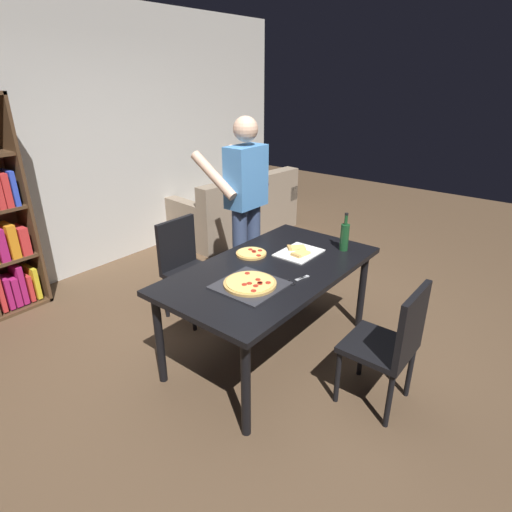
{
  "coord_description": "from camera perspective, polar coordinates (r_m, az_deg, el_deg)",
  "views": [
    {
      "loc": [
        -2.28,
        -1.68,
        2.08
      ],
      "look_at": [
        0.0,
        0.15,
        0.8
      ],
      "focal_mm": 29.35,
      "sensor_mm": 36.0,
      "label": 1
    }
  ],
  "objects": [
    {
      "name": "kitchen_scissors",
      "position": [
        2.92,
        5.28,
        -3.37
      ],
      "size": [
        0.2,
        0.1,
        0.01
      ],
      "color": "silver",
      "rests_on": "dining_table"
    },
    {
      "name": "wine_bottle",
      "position": [
        3.46,
        11.98,
        2.64
      ],
      "size": [
        0.07,
        0.07,
        0.32
      ],
      "color": "#194723",
      "rests_on": "dining_table"
    },
    {
      "name": "pizza_slices_on_towel",
      "position": [
        3.38,
        5.81,
        0.54
      ],
      "size": [
        0.36,
        0.28,
        0.03
      ],
      "color": "white",
      "rests_on": "dining_table"
    },
    {
      "name": "chair_far_side",
      "position": [
        3.83,
        -9.57,
        -0.9
      ],
      "size": [
        0.42,
        0.42,
        0.9
      ],
      "color": "black",
      "rests_on": "ground_plane"
    },
    {
      "name": "couch",
      "position": [
        5.83,
        -2.47,
        5.88
      ],
      "size": [
        1.77,
        1.0,
        0.85
      ],
      "color": "gray",
      "rests_on": "ground_plane"
    },
    {
      "name": "ground_plane",
      "position": [
        3.51,
        1.96,
        -12.67
      ],
      "size": [
        12.0,
        12.0,
        0.0
      ],
      "primitive_type": "plane",
      "color": "brown"
    },
    {
      "name": "back_wall",
      "position": [
        4.9,
        -23.72,
        13.75
      ],
      "size": [
        6.4,
        0.1,
        2.8
      ],
      "primitive_type": "cube",
      "color": "silver",
      "rests_on": "ground_plane"
    },
    {
      "name": "second_pizza_plain",
      "position": [
        3.34,
        -0.65,
        0.37
      ],
      "size": [
        0.24,
        0.24,
        0.03
      ],
      "color": "tan",
      "rests_on": "dining_table"
    },
    {
      "name": "chair_near_camera",
      "position": [
        2.86,
        18.06,
        -10.95
      ],
      "size": [
        0.42,
        0.42,
        0.9
      ],
      "color": "black",
      "rests_on": "ground_plane"
    },
    {
      "name": "pepperoni_pizza_on_tray",
      "position": [
        2.85,
        -0.82,
        -3.83
      ],
      "size": [
        0.42,
        0.42,
        0.04
      ],
      "color": "#2D2D33",
      "rests_on": "dining_table"
    },
    {
      "name": "person_serving_pizza",
      "position": [
        3.9,
        -1.51,
        7.54
      ],
      "size": [
        0.55,
        0.54,
        1.75
      ],
      "color": "#38476B",
      "rests_on": "ground_plane"
    },
    {
      "name": "dining_table",
      "position": [
        3.16,
        2.13,
        -2.68
      ],
      "size": [
        1.72,
        0.96,
        0.75
      ],
      "color": "black",
      "rests_on": "ground_plane"
    }
  ]
}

